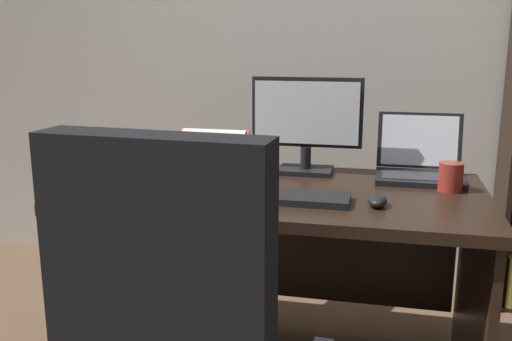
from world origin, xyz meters
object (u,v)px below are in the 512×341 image
(laptop, at_px, (419,165))
(desk, at_px, (281,233))
(reading_stand_with_book, at_px, (209,149))
(open_binder, at_px, (146,193))
(monitor, at_px, (306,126))
(computer_mouse, at_px, (377,201))
(keyboard, at_px, (288,198))
(pen, at_px, (241,184))
(coffee_mug, at_px, (451,177))
(notepad, at_px, (236,186))

(laptop, bearing_deg, desk, -159.49)
(reading_stand_with_book, distance_m, open_binder, 0.54)
(monitor, distance_m, open_binder, 0.72)
(laptop, relative_size, reading_stand_with_book, 1.05)
(monitor, relative_size, computer_mouse, 4.37)
(reading_stand_with_book, relative_size, open_binder, 0.69)
(keyboard, bearing_deg, reading_stand_with_book, 132.11)
(laptop, distance_m, pen, 0.73)
(pen, bearing_deg, laptop, 24.18)
(computer_mouse, bearing_deg, coffee_mug, 45.11)
(computer_mouse, bearing_deg, open_binder, -176.43)
(desk, bearing_deg, reading_stand_with_book, 146.91)
(desk, relative_size, laptop, 4.53)
(desk, height_order, coffee_mug, coffee_mug)
(reading_stand_with_book, xyz_separation_m, coffee_mug, (0.99, -0.22, -0.02))
(computer_mouse, distance_m, open_binder, 0.80)
(desk, height_order, pen, pen)
(pen, bearing_deg, monitor, 54.94)
(keyboard, bearing_deg, pen, 145.38)
(laptop, height_order, reading_stand_with_book, laptop)
(coffee_mug, bearing_deg, monitor, 162.33)
(coffee_mug, bearing_deg, open_binder, -163.80)
(notepad, relative_size, coffee_mug, 1.98)
(keyboard, height_order, pen, keyboard)
(laptop, relative_size, pen, 2.41)
(laptop, distance_m, computer_mouse, 0.47)
(open_binder, bearing_deg, keyboard, 13.66)
(computer_mouse, bearing_deg, laptop, 70.44)
(open_binder, height_order, notepad, open_binder)
(laptop, distance_m, reading_stand_with_book, 0.89)
(keyboard, distance_m, coffee_mug, 0.61)
(computer_mouse, relative_size, pen, 0.74)
(desk, xyz_separation_m, monitor, (0.07, 0.19, 0.40))
(notepad, bearing_deg, keyboard, -32.18)
(notepad, bearing_deg, reading_stand_with_book, 121.71)
(keyboard, bearing_deg, notepad, 147.82)
(open_binder, relative_size, coffee_mug, 4.36)
(desk, height_order, computer_mouse, computer_mouse)
(monitor, height_order, computer_mouse, monitor)
(monitor, relative_size, keyboard, 1.08)
(reading_stand_with_book, height_order, coffee_mug, reading_stand_with_book)
(desk, height_order, notepad, notepad)
(open_binder, height_order, coffee_mug, coffee_mug)
(keyboard, distance_m, open_binder, 0.50)
(computer_mouse, bearing_deg, monitor, 124.59)
(laptop, bearing_deg, reading_stand_with_book, 177.24)
(desk, height_order, monitor, monitor)
(reading_stand_with_book, bearing_deg, pen, -55.92)
(computer_mouse, height_order, open_binder, computer_mouse)
(desk, xyz_separation_m, open_binder, (-0.43, -0.29, 0.22))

